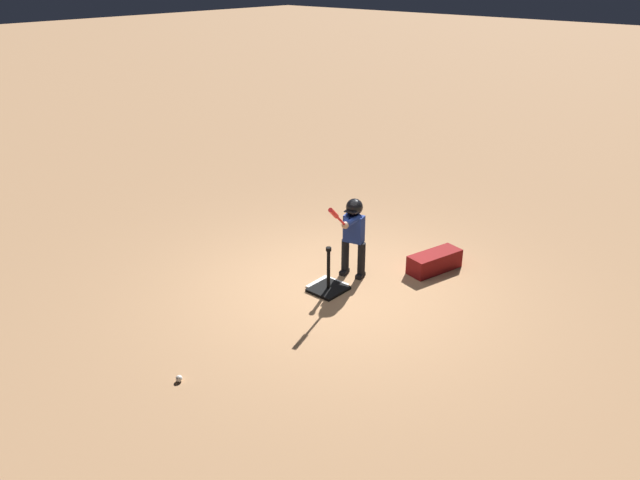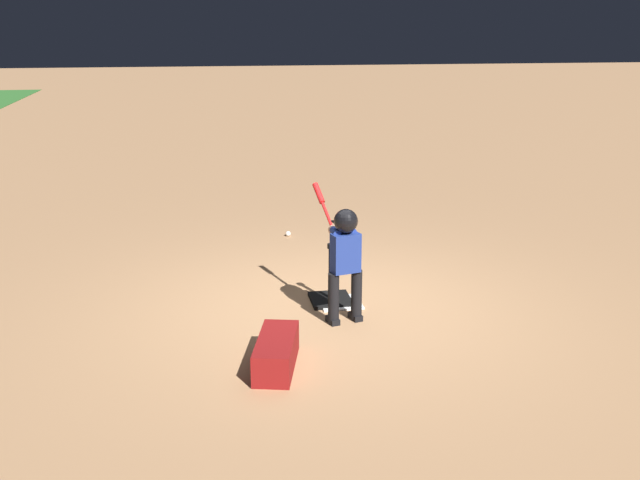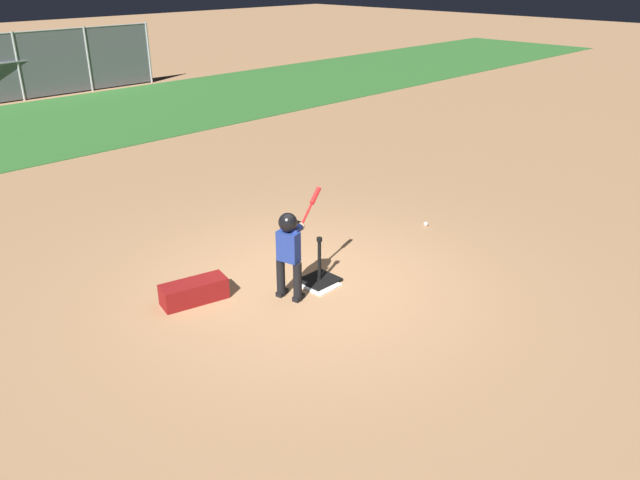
# 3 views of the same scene
# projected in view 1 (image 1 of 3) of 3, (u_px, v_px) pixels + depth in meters

# --- Properties ---
(ground_plane) EXTENTS (90.00, 90.00, 0.00)m
(ground_plane) POSITION_uv_depth(u_px,v_px,m) (338.00, 287.00, 8.74)
(ground_plane) COLOR #AD7F56
(home_plate) EXTENTS (0.46, 0.46, 0.02)m
(home_plate) POSITION_uv_depth(u_px,v_px,m) (327.00, 286.00, 8.76)
(home_plate) COLOR white
(home_plate) RESTS_ON ground_plane
(batting_tee) EXTENTS (0.48, 0.43, 0.66)m
(batting_tee) POSITION_uv_depth(u_px,v_px,m) (328.00, 285.00, 8.63)
(batting_tee) COLOR black
(batting_tee) RESTS_ON ground_plane
(batter_child) EXTENTS (0.88, 0.41, 1.30)m
(batter_child) POSITION_uv_depth(u_px,v_px,m) (353.00, 228.00, 8.75)
(batter_child) COLOR black
(batter_child) RESTS_ON ground_plane
(baseball) EXTENTS (0.07, 0.07, 0.07)m
(baseball) POSITION_uv_depth(u_px,v_px,m) (179.00, 378.00, 6.76)
(baseball) COLOR white
(baseball) RESTS_ON ground_plane
(equipment_bag) EXTENTS (0.89, 0.51, 0.28)m
(equipment_bag) POSITION_uv_depth(u_px,v_px,m) (434.00, 262.00, 9.17)
(equipment_bag) COLOR maroon
(equipment_bag) RESTS_ON ground_plane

